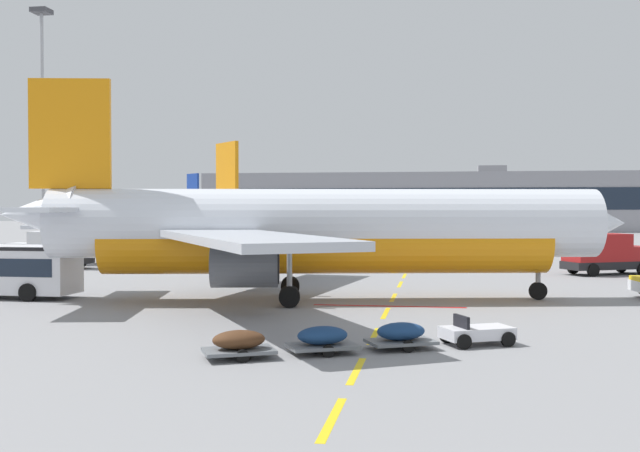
{
  "coord_description": "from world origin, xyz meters",
  "views": [
    {
      "loc": [
        20.57,
        -17.77,
        5.21
      ],
      "look_at": [
        13.99,
        24.2,
        4.14
      ],
      "focal_mm": 42.69,
      "sensor_mm": 36.0,
      "label": 1
    }
  ],
  "objects_px": {
    "airliner_foreground": "(315,230)",
    "baggage_train": "(363,337)",
    "fuel_service_truck": "(229,249)",
    "catering_truck": "(605,253)",
    "ground_power_truck": "(52,249)",
    "airliner_mid_left": "(176,224)",
    "airliner_far_center": "(163,218)",
    "apron_light_mast_near": "(42,103)"
  },
  "relations": [
    {
      "from": "catering_truck",
      "to": "ground_power_truck",
      "type": "xyz_separation_m",
      "value": [
        -44.97,
        -1.22,
        0.0
      ]
    },
    {
      "from": "airliner_foreground",
      "to": "ground_power_truck",
      "type": "bearing_deg",
      "value": 144.35
    },
    {
      "from": "airliner_mid_left",
      "to": "airliner_far_center",
      "type": "distance_m",
      "value": 52.84
    },
    {
      "from": "airliner_mid_left",
      "to": "baggage_train",
      "type": "bearing_deg",
      "value": -63.05
    },
    {
      "from": "airliner_foreground",
      "to": "airliner_far_center",
      "type": "xyz_separation_m",
      "value": [
        -39.26,
        81.08,
        -0.58
      ]
    },
    {
      "from": "airliner_foreground",
      "to": "fuel_service_truck",
      "type": "distance_m",
      "value": 23.63
    },
    {
      "from": "airliner_foreground",
      "to": "ground_power_truck",
      "type": "height_order",
      "value": "airliner_foreground"
    },
    {
      "from": "fuel_service_truck",
      "to": "catering_truck",
      "type": "bearing_deg",
      "value": -2.52
    },
    {
      "from": "ground_power_truck",
      "to": "airliner_mid_left",
      "type": "bearing_deg",
      "value": 66.27
    },
    {
      "from": "airliner_far_center",
      "to": "baggage_train",
      "type": "relative_size",
      "value": 2.28
    },
    {
      "from": "airliner_foreground",
      "to": "apron_light_mast_near",
      "type": "relative_size",
      "value": 1.33
    },
    {
      "from": "catering_truck",
      "to": "fuel_service_truck",
      "type": "relative_size",
      "value": 1.07
    },
    {
      "from": "airliner_far_center",
      "to": "fuel_service_truck",
      "type": "xyz_separation_m",
      "value": [
        28.44,
        -60.2,
        -1.72
      ]
    },
    {
      "from": "airliner_far_center",
      "to": "apron_light_mast_near",
      "type": "height_order",
      "value": "apron_light_mast_near"
    },
    {
      "from": "apron_light_mast_near",
      "to": "ground_power_truck",
      "type": "bearing_deg",
      "value": -58.86
    },
    {
      "from": "airliner_far_center",
      "to": "ground_power_truck",
      "type": "distance_m",
      "value": 64.25
    },
    {
      "from": "airliner_mid_left",
      "to": "catering_truck",
      "type": "bearing_deg",
      "value": -17.82
    },
    {
      "from": "ground_power_truck",
      "to": "apron_light_mast_near",
      "type": "xyz_separation_m",
      "value": [
        -9.0,
        14.9,
        14.45
      ]
    },
    {
      "from": "airliner_mid_left",
      "to": "baggage_train",
      "type": "xyz_separation_m",
      "value": [
        23.6,
        -46.42,
        -2.98
      ]
    },
    {
      "from": "catering_truck",
      "to": "ground_power_truck",
      "type": "bearing_deg",
      "value": -178.45
    },
    {
      "from": "airliner_foreground",
      "to": "fuel_service_truck",
      "type": "height_order",
      "value": "airliner_foreground"
    },
    {
      "from": "airliner_foreground",
      "to": "catering_truck",
      "type": "xyz_separation_m",
      "value": [
        19.42,
        19.54,
        -2.3
      ]
    },
    {
      "from": "airliner_mid_left",
      "to": "apron_light_mast_near",
      "type": "height_order",
      "value": "apron_light_mast_near"
    },
    {
      "from": "fuel_service_truck",
      "to": "apron_light_mast_near",
      "type": "distance_m",
      "value": 30.41
    },
    {
      "from": "fuel_service_truck",
      "to": "baggage_train",
      "type": "xyz_separation_m",
      "value": [
        14.91,
        -35.24,
        -1.11
      ]
    },
    {
      "from": "airliner_far_center",
      "to": "apron_light_mast_near",
      "type": "relative_size",
      "value": 0.97
    },
    {
      "from": "airliner_mid_left",
      "to": "airliner_far_center",
      "type": "relative_size",
      "value": 1.07
    },
    {
      "from": "fuel_service_truck",
      "to": "airliner_mid_left",
      "type": "bearing_deg",
      "value": 127.85
    },
    {
      "from": "ground_power_truck",
      "to": "baggage_train",
      "type": "xyz_separation_m",
      "value": [
        29.64,
        -32.69,
        -1.11
      ]
    },
    {
      "from": "airliner_foreground",
      "to": "baggage_train",
      "type": "distance_m",
      "value": 15.32
    },
    {
      "from": "catering_truck",
      "to": "baggage_train",
      "type": "bearing_deg",
      "value": -114.33
    },
    {
      "from": "airliner_far_center",
      "to": "ground_power_truck",
      "type": "bearing_deg",
      "value": -77.68
    },
    {
      "from": "airliner_foreground",
      "to": "baggage_train",
      "type": "relative_size",
      "value": 3.13
    },
    {
      "from": "fuel_service_truck",
      "to": "baggage_train",
      "type": "relative_size",
      "value": 0.62
    },
    {
      "from": "airliner_mid_left",
      "to": "fuel_service_truck",
      "type": "height_order",
      "value": "airliner_mid_left"
    },
    {
      "from": "baggage_train",
      "to": "apron_light_mast_near",
      "type": "bearing_deg",
      "value": 129.08
    },
    {
      "from": "airliner_mid_left",
      "to": "catering_truck",
      "type": "distance_m",
      "value": 40.94
    },
    {
      "from": "ground_power_truck",
      "to": "airliner_foreground",
      "type": "bearing_deg",
      "value": -35.65
    },
    {
      "from": "fuel_service_truck",
      "to": "apron_light_mast_near",
      "type": "xyz_separation_m",
      "value": [
        -23.73,
        12.35,
        14.45
      ]
    },
    {
      "from": "apron_light_mast_near",
      "to": "catering_truck",
      "type": "bearing_deg",
      "value": -14.23
    },
    {
      "from": "catering_truck",
      "to": "apron_light_mast_near",
      "type": "relative_size",
      "value": 0.28
    },
    {
      "from": "ground_power_truck",
      "to": "apron_light_mast_near",
      "type": "height_order",
      "value": "apron_light_mast_near"
    }
  ]
}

